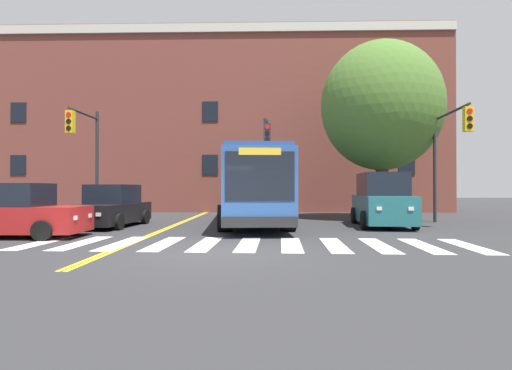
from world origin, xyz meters
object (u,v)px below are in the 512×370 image
object	(u,v)px
car_white_behind_bus	(272,201)
street_tree_curbside_large	(382,106)
city_bus	(253,186)
traffic_light_far_corner	(87,145)
traffic_light_near_corner	(448,144)
traffic_light_overhead	(266,152)
car_black_near_lane	(112,208)
car_red_cross_street	(16,213)
car_teal_far_lane	(382,201)

from	to	relation	value
car_white_behind_bus	street_tree_curbside_large	size ratio (longest dim) A/B	0.45
city_bus	traffic_light_far_corner	bearing A→B (deg)	-178.68
traffic_light_near_corner	street_tree_curbside_large	bearing A→B (deg)	121.68
traffic_light_overhead	street_tree_curbside_large	xyz separation A→B (m)	(6.26, 0.91, 2.52)
city_bus	traffic_light_near_corner	bearing A→B (deg)	-5.60
car_black_near_lane	car_red_cross_street	size ratio (longest dim) A/B	1.02
car_teal_far_lane	traffic_light_near_corner	world-z (taller)	traffic_light_near_corner
traffic_light_near_corner	traffic_light_overhead	world-z (taller)	traffic_light_overhead
car_teal_far_lane	traffic_light_overhead	world-z (taller)	traffic_light_overhead
car_black_near_lane	car_white_behind_bus	distance (m)	13.08
car_teal_far_lane	traffic_light_overhead	bearing A→B (deg)	149.22
traffic_light_overhead	car_red_cross_street	bearing A→B (deg)	-139.64
car_teal_far_lane	car_white_behind_bus	xyz separation A→B (m)	(-4.71, 10.60, -0.30)
car_black_near_lane	street_tree_curbside_large	size ratio (longest dim) A/B	0.49
car_teal_far_lane	traffic_light_far_corner	world-z (taller)	traffic_light_far_corner
car_teal_far_lane	traffic_light_overhead	distance (m)	6.45
car_red_cross_street	city_bus	bearing A→B (deg)	36.03
street_tree_curbside_large	car_white_behind_bus	bearing A→B (deg)	131.39
car_white_behind_bus	traffic_light_far_corner	xyz separation A→B (m)	(-9.09, -9.24, 2.96)
traffic_light_far_corner	street_tree_curbside_large	world-z (taller)	street_tree_curbside_large
traffic_light_near_corner	traffic_light_far_corner	bearing A→B (deg)	177.68
city_bus	traffic_light_far_corner	world-z (taller)	traffic_light_far_corner
traffic_light_near_corner	car_red_cross_street	bearing A→B (deg)	-163.76
traffic_light_far_corner	traffic_light_overhead	bearing A→B (deg)	11.02
city_bus	street_tree_curbside_large	world-z (taller)	street_tree_curbside_large
city_bus	street_tree_curbside_large	size ratio (longest dim) A/B	1.28
car_white_behind_bus	traffic_light_far_corner	bearing A→B (deg)	-134.55
car_white_behind_bus	car_red_cross_street	xyz separation A→B (m)	(-8.99, -14.84, 0.03)
car_black_near_lane	traffic_light_near_corner	distance (m)	15.36
car_black_near_lane	traffic_light_near_corner	xyz separation A→B (m)	(15.06, 1.00, 2.89)
car_red_cross_street	traffic_light_far_corner	bearing A→B (deg)	91.04
traffic_light_far_corner	street_tree_curbside_large	size ratio (longest dim) A/B	0.59
city_bus	car_black_near_lane	xyz separation A→B (m)	(-6.14, -1.88, -0.95)
car_red_cross_street	street_tree_curbside_large	distance (m)	17.76
car_red_cross_street	car_black_near_lane	bearing A→B (deg)	65.07
car_white_behind_bus	traffic_light_far_corner	size ratio (longest dim) A/B	0.76
city_bus	traffic_light_overhead	bearing A→B (deg)	67.38
traffic_light_far_corner	car_red_cross_street	bearing A→B (deg)	-88.96
car_teal_far_lane	traffic_light_near_corner	bearing A→B (deg)	11.89
traffic_light_near_corner	street_tree_curbside_large	world-z (taller)	street_tree_curbside_large
traffic_light_far_corner	city_bus	bearing A→B (deg)	1.32
car_red_cross_street	traffic_light_overhead	distance (m)	11.59
car_teal_far_lane	street_tree_curbside_large	xyz separation A→B (m)	(1.15, 3.95, 4.99)
car_black_near_lane	city_bus	bearing A→B (deg)	17.01
traffic_light_far_corner	traffic_light_near_corner	bearing A→B (deg)	-2.32
traffic_light_far_corner	street_tree_curbside_large	bearing A→B (deg)	9.86
car_teal_far_lane	car_black_near_lane	bearing A→B (deg)	-178.38
car_red_cross_street	traffic_light_near_corner	distance (m)	17.81
traffic_light_overhead	traffic_light_near_corner	bearing A→B (deg)	-16.02
city_bus	traffic_light_overhead	size ratio (longest dim) A/B	2.23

